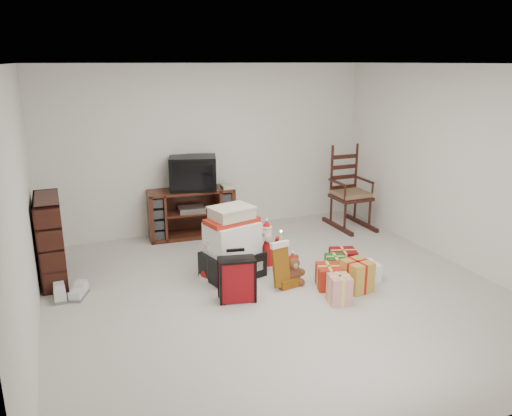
{
  "coord_description": "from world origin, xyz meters",
  "views": [
    {
      "loc": [
        -2.17,
        -4.67,
        2.52
      ],
      "look_at": [
        -0.02,
        0.6,
        0.84
      ],
      "focal_mm": 35.0,
      "sensor_mm": 36.0,
      "label": 1
    }
  ],
  "objects": [
    {
      "name": "stocking",
      "position": [
        0.08,
        0.1,
        0.29
      ],
      "size": [
        0.28,
        0.16,
        0.57
      ],
      "primitive_type": null,
      "rotation": [
        0.0,
        0.0,
        0.18
      ],
      "color": "#0C6E0E",
      "rests_on": "floor"
    },
    {
      "name": "sneaker_pair",
      "position": [
        -2.19,
        0.76,
        0.06
      ],
      "size": [
        0.4,
        0.34,
        0.11
      ],
      "rotation": [
        0.0,
        0.0,
        -0.14
      ],
      "color": "silver",
      "rests_on": "floor"
    },
    {
      "name": "gift_cluster",
      "position": [
        0.84,
        -0.05,
        0.14
      ],
      "size": [
        0.84,
        1.17,
        0.29
      ],
      "color": "#AA2313",
      "rests_on": "floor"
    },
    {
      "name": "crt_television",
      "position": [
        -0.34,
        2.25,
        0.96
      ],
      "size": [
        0.77,
        0.65,
        0.49
      ],
      "rotation": [
        0.0,
        0.0,
        -0.28
      ],
      "color": "black",
      "rests_on": "tv_stand"
    },
    {
      "name": "rocking_chair",
      "position": [
        2.04,
        1.79,
        0.45
      ],
      "size": [
        0.54,
        0.88,
        1.33
      ],
      "rotation": [
        0.0,
        0.0,
        0.01
      ],
      "color": "#35150E",
      "rests_on": "floor"
    },
    {
      "name": "santa_figurine",
      "position": [
        0.19,
        0.76,
        0.24
      ],
      "size": [
        0.3,
        0.29,
        0.62
      ],
      "color": "#A41111",
      "rests_on": "floor"
    },
    {
      "name": "tv_stand",
      "position": [
        -0.39,
        2.25,
        0.36
      ],
      "size": [
        1.29,
        0.55,
        0.72
      ],
      "rotation": [
        0.0,
        0.0,
        -0.08
      ],
      "color": "#4D1F16",
      "rests_on": "floor"
    },
    {
      "name": "red_suitcase",
      "position": [
        -0.49,
        0.01,
        0.25
      ],
      "size": [
        0.41,
        0.27,
        0.58
      ],
      "rotation": [
        0.0,
        0.0,
        -0.2
      ],
      "color": "maroon",
      "rests_on": "floor"
    },
    {
      "name": "teddy_bear",
      "position": [
        0.26,
        0.17,
        0.16
      ],
      "size": [
        0.24,
        0.21,
        0.35
      ],
      "color": "brown",
      "rests_on": "floor"
    },
    {
      "name": "mrs_claus_figurine",
      "position": [
        -0.58,
        0.69,
        0.22
      ],
      "size": [
        0.28,
        0.27,
        0.58
      ],
      "color": "#A41111",
      "rests_on": "floor"
    },
    {
      "name": "room",
      "position": [
        0.0,
        0.0,
        1.25
      ],
      "size": [
        5.01,
        5.01,
        2.51
      ],
      "color": "beige",
      "rests_on": "ground"
    },
    {
      "name": "gift_pile",
      "position": [
        -0.32,
        0.64,
        0.38
      ],
      "size": [
        0.78,
        0.64,
        0.86
      ],
      "rotation": [
        0.0,
        0.0,
        0.24
      ],
      "color": "black",
      "rests_on": "floor"
    },
    {
      "name": "bookshelf",
      "position": [
        -2.33,
        1.33,
        0.49
      ],
      "size": [
        0.28,
        0.84,
        1.03
      ],
      "color": "#35150E",
      "rests_on": "floor"
    }
  ]
}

